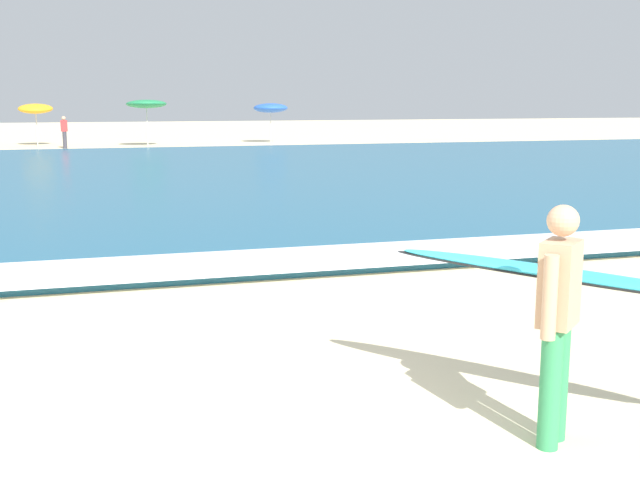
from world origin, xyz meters
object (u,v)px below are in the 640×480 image
object	(u,v)px
beachgoer_near_row_left	(64,131)
beach_umbrella_3	(271,108)
surfer_with_board	(569,295)
beach_umbrella_1	(35,109)
beach_umbrella_2	(146,104)

from	to	relation	value
beachgoer_near_row_left	beach_umbrella_3	bearing A→B (deg)	10.50
beach_umbrella_3	surfer_with_board	bearing A→B (deg)	-99.49
beach_umbrella_1	beach_umbrella_2	xyz separation A→B (m)	(5.50, -2.12, 0.24)
beach_umbrella_2	beach_umbrella_3	world-z (taller)	beach_umbrella_2
beach_umbrella_2	beach_umbrella_3	bearing A→B (deg)	10.65
surfer_with_board	beach_umbrella_2	xyz separation A→B (m)	(-0.46, 36.63, 1.11)
surfer_with_board	beach_umbrella_1	size ratio (longest dim) A/B	1.10
beachgoer_near_row_left	beach_umbrella_2	bearing A→B (deg)	10.25
surfer_with_board	beach_umbrella_1	distance (m)	39.21
surfer_with_board	beachgoer_near_row_left	size ratio (longest dim) A/B	1.56
surfer_with_board	beachgoer_near_row_left	distance (m)	36.18
beach_umbrella_2	beach_umbrella_3	distance (m)	6.92
surfer_with_board	beach_umbrella_1	xyz separation A→B (m)	(-5.96, 38.75, 0.87)
beach_umbrella_1	beachgoer_near_row_left	world-z (taller)	beach_umbrella_1
beach_umbrella_1	beachgoer_near_row_left	bearing A→B (deg)	-63.09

